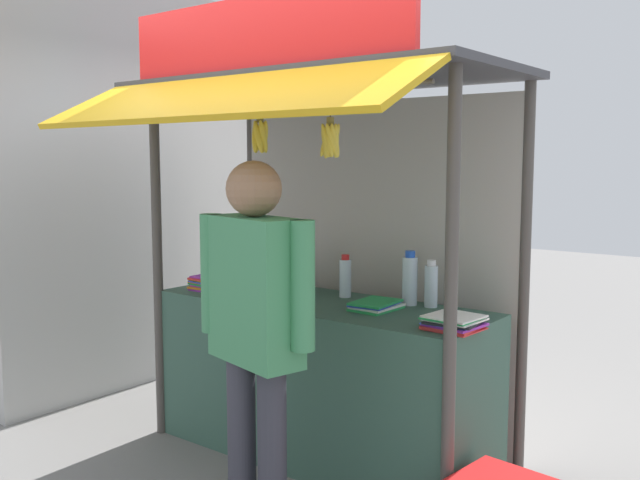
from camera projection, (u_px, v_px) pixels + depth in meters
name	position (u px, v px, depth m)	size (l,w,h in m)	color
ground_plane	(320.00, 454.00, 4.08)	(20.00, 20.00, 0.00)	slate
stall_counter	(320.00, 379.00, 4.02)	(1.98, 0.68, 0.90)	#385B4C
stall_structure	(332.00, 192.00, 3.99)	(2.18, 1.57, 2.49)	#4C4742
water_bottle_front_right	(235.00, 257.00, 4.71)	(0.09, 0.09, 0.32)	silver
water_bottle_center	(304.00, 271.00, 4.18)	(0.08, 0.08, 0.29)	silver
water_bottle_mid_left	(410.00, 280.00, 3.87)	(0.08, 0.08, 0.30)	silver
water_bottle_back_left	(345.00, 277.00, 4.09)	(0.07, 0.07, 0.25)	silver
water_bottle_far_left	(431.00, 285.00, 3.81)	(0.07, 0.07, 0.26)	silver
water_bottle_front_left	(286.00, 272.00, 4.35)	(0.06, 0.06, 0.23)	silver
magazine_stack_right	(212.00, 282.00, 4.36)	(0.20, 0.28, 0.09)	purple
magazine_stack_back_right	(259.00, 284.00, 4.25)	(0.20, 0.31, 0.09)	red
magazine_stack_rear_center	(376.00, 305.00, 3.76)	(0.23, 0.29, 0.05)	green
magazine_stack_far_right	(454.00, 322.00, 3.31)	(0.27, 0.26, 0.07)	red
banana_bunch_leftmost	(330.00, 140.00, 3.28)	(0.11, 0.11, 0.31)	#332D23
banana_bunch_inner_left	(260.00, 136.00, 3.55)	(0.10, 0.10, 0.28)	#332D23
vendor_person	(255.00, 315.00, 3.09)	(0.64, 0.31, 1.69)	#383842
neighbour_wall	(141.00, 188.00, 5.33)	(0.20, 2.40, 2.97)	#B8B6B2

